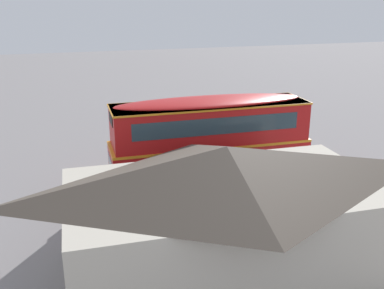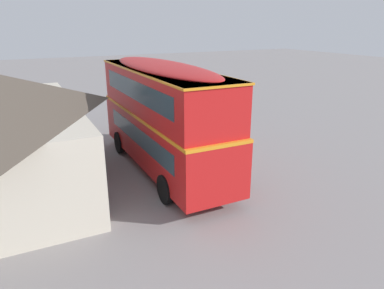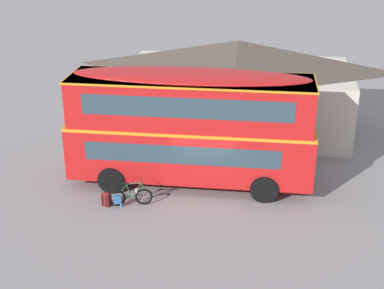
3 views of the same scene
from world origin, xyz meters
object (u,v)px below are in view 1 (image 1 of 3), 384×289
(double_decker_bus, at_px, (210,141))
(touring_bicycle, at_px, (233,164))
(backpack_on_ground, at_px, (246,163))
(water_bottle_blue_sports, at_px, (236,166))

(double_decker_bus, relative_size, touring_bicycle, 5.83)
(touring_bicycle, bearing_deg, double_decker_bus, 45.23)
(backpack_on_ground, bearing_deg, double_decker_bus, 36.98)
(touring_bicycle, distance_m, backpack_on_ground, 0.87)
(double_decker_bus, xyz_separation_m, touring_bicycle, (-2.14, -2.15, -2.27))
(double_decker_bus, height_order, water_bottle_blue_sports, double_decker_bus)
(touring_bicycle, bearing_deg, backpack_on_ground, -173.32)
(backpack_on_ground, distance_m, water_bottle_blue_sports, 0.62)
(backpack_on_ground, bearing_deg, touring_bicycle, 6.68)
(backpack_on_ground, xyz_separation_m, water_bottle_blue_sports, (0.59, -0.09, -0.17))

